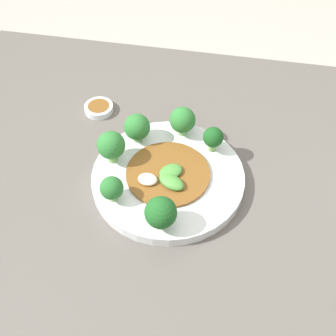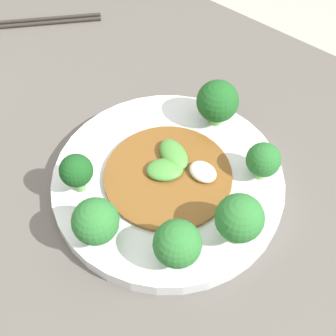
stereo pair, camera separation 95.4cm
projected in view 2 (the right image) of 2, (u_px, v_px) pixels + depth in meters
The scene contains 10 objects.
table at pixel (147, 298), 0.93m from camera, with size 1.17×0.84×0.76m.
plate at pixel (168, 182), 0.62m from camera, with size 0.31×0.31×0.02m.
broccoli_northeast at pixel (76, 171), 0.57m from camera, with size 0.04×0.04×0.06m.
broccoli_southwest at pixel (263, 160), 0.59m from camera, with size 0.04×0.04×0.06m.
broccoli_northwest at pixel (177, 244), 0.51m from camera, with size 0.06×0.06×0.06m.
broccoli_north at pixel (96, 222), 0.53m from camera, with size 0.06×0.06×0.07m.
broccoli_west at pixel (239, 219), 0.53m from camera, with size 0.06×0.06×0.07m.
broccoli_south at pixel (218, 102), 0.64m from camera, with size 0.06×0.06×0.07m.
stirfry_center at pixel (171, 172), 0.61m from camera, with size 0.17×0.17×0.02m.
chopsticks at pixel (45, 21), 0.85m from camera, with size 0.15×0.16×0.01m.
Camera 2 is at (-0.25, 0.25, 1.28)m, focal length 50.00 mm.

